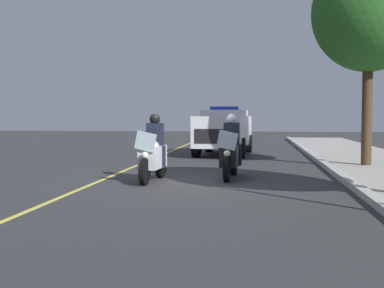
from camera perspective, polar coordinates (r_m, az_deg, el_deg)
ground_plane at (r=13.37m, az=-0.34°, el=-4.00°), size 80.00×80.00×0.00m
curb_strip at (r=13.43m, az=16.69°, el=-3.78°), size 48.00×0.24×0.15m
lane_stripe_center at (r=13.84m, az=-9.57°, el=-3.79°), size 48.00×0.12×0.01m
police_motorcycle_lead_left at (r=13.06m, az=-4.34°, el=-1.10°), size 2.14×0.62×1.72m
police_motorcycle_lead_right at (r=13.64m, az=4.31°, el=-0.92°), size 2.14×0.62×1.72m
police_suv at (r=21.83m, az=3.59°, el=1.59°), size 5.03×2.37×2.05m
tree_mid_block at (r=17.47m, az=19.03°, el=13.57°), size 3.54×3.54×6.65m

